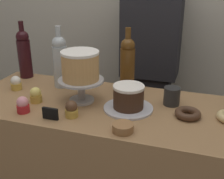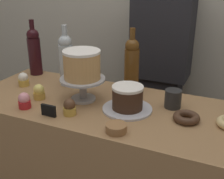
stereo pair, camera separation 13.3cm
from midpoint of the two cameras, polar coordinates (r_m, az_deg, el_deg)
The scene contains 17 objects.
back_wall at distance 2.05m, azimuth 12.20°, elevation 16.49°, with size 6.00×0.05×2.60m.
cake_stand_pedestal at distance 1.39m, azimuth -3.00°, elevation 0.82°, with size 0.22×0.22×0.11m.
white_layer_cake at distance 1.35m, azimuth -3.09°, elevation 4.88°, with size 0.18×0.18×0.13m.
silver_serving_platter at distance 1.32m, azimuth 5.90°, elevation -3.86°, with size 0.22×0.22×0.01m.
chocolate_round_cake at distance 1.30m, azimuth 6.00°, elevation -1.57°, with size 0.14×0.14×0.11m.
wine_bottle_clear at distance 1.57m, azimuth -6.59°, elevation 5.89°, with size 0.08×0.08×0.33m.
wine_bottle_amber at distance 1.49m, azimuth 6.44°, elevation 4.98°, with size 0.08×0.08×0.33m.
wine_bottle_dark_red at distance 1.77m, azimuth -12.90°, elevation 7.40°, with size 0.08×0.08×0.33m.
cupcake_strawberry at distance 1.36m, azimuth -14.15°, elevation -2.23°, with size 0.06×0.06×0.07m.
cupcake_lemon at distance 1.44m, azimuth -11.58°, elevation -0.54°, with size 0.06×0.06×0.07m.
cupcake_vanilla at distance 1.63m, azimuth -14.75°, elevation 1.84°, with size 0.06×0.06×0.07m.
cupcake_chocolate at distance 1.27m, azimuth -5.38°, elevation -3.54°, with size 0.06×0.06×0.07m.
donut_chocolate at distance 1.27m, azimuth 17.29°, elevation -5.30°, with size 0.11×0.11×0.03m.
cookie_stack at distance 1.14m, azimuth 4.20°, elevation -7.62°, with size 0.08×0.08×0.03m.
price_sign_chalkboard at distance 1.27m, azimuth -9.41°, elevation -4.16°, with size 0.07×0.01×0.05m.
coffee_cup_ceramic at distance 1.37m, azimuth 14.59°, elevation -1.83°, with size 0.08×0.08×0.08m.
barista_figure at distance 1.95m, azimuth 11.22°, elevation 2.30°, with size 0.36×0.22×1.60m.
Camera 2 is at (0.50, -1.12, 1.50)m, focal length 46.71 mm.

